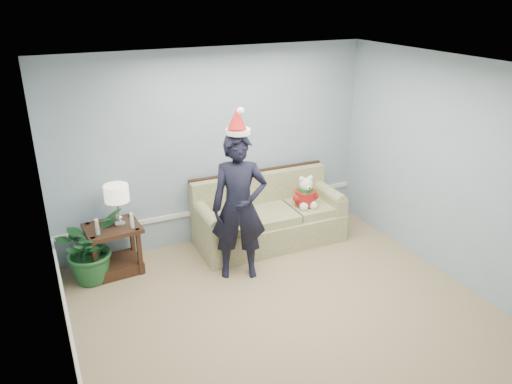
{
  "coord_description": "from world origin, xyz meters",
  "views": [
    {
      "loc": [
        -2.29,
        -3.67,
        3.41
      ],
      "look_at": [
        0.18,
        1.55,
        1.02
      ],
      "focal_mm": 35.0,
      "sensor_mm": 36.0,
      "label": 1
    }
  ],
  "objects_px": {
    "sofa": "(268,218)",
    "table_lamp": "(117,195)",
    "man": "(239,207)",
    "houseplant": "(89,247)",
    "teddy_bear": "(306,196)",
    "side_table": "(115,254)"
  },
  "relations": [
    {
      "from": "houseplant",
      "to": "teddy_bear",
      "type": "height_order",
      "value": "teddy_bear"
    },
    {
      "from": "houseplant",
      "to": "man",
      "type": "height_order",
      "value": "man"
    },
    {
      "from": "houseplant",
      "to": "side_table",
      "type": "bearing_deg",
      "value": 10.89
    },
    {
      "from": "sofa",
      "to": "houseplant",
      "type": "distance_m",
      "value": 2.45
    },
    {
      "from": "man",
      "to": "sofa",
      "type": "bearing_deg",
      "value": 62.89
    },
    {
      "from": "man",
      "to": "houseplant",
      "type": "bearing_deg",
      "value": 178.82
    },
    {
      "from": "sofa",
      "to": "side_table",
      "type": "relative_size",
      "value": 2.97
    },
    {
      "from": "table_lamp",
      "to": "houseplant",
      "type": "distance_m",
      "value": 0.73
    },
    {
      "from": "side_table",
      "to": "man",
      "type": "bearing_deg",
      "value": -27.5
    },
    {
      "from": "sofa",
      "to": "teddy_bear",
      "type": "distance_m",
      "value": 0.63
    },
    {
      "from": "sofa",
      "to": "houseplant",
      "type": "relative_size",
      "value": 2.32
    },
    {
      "from": "sofa",
      "to": "table_lamp",
      "type": "xyz_separation_m",
      "value": [
        -2.04,
        0.07,
        0.71
      ]
    },
    {
      "from": "teddy_bear",
      "to": "man",
      "type": "bearing_deg",
      "value": -152.18
    },
    {
      "from": "side_table",
      "to": "table_lamp",
      "type": "distance_m",
      "value": 0.81
    },
    {
      "from": "houseplant",
      "to": "man",
      "type": "distance_m",
      "value": 1.91
    },
    {
      "from": "houseplant",
      "to": "man",
      "type": "bearing_deg",
      "value": -21.47
    },
    {
      "from": "man",
      "to": "teddy_bear",
      "type": "bearing_deg",
      "value": 41.88
    },
    {
      "from": "sofa",
      "to": "teddy_bear",
      "type": "height_order",
      "value": "same"
    },
    {
      "from": "houseplant",
      "to": "teddy_bear",
      "type": "xyz_separation_m",
      "value": [
        2.95,
        -0.19,
        0.23
      ]
    },
    {
      "from": "table_lamp",
      "to": "sofa",
      "type": "bearing_deg",
      "value": -1.85
    },
    {
      "from": "sofa",
      "to": "side_table",
      "type": "height_order",
      "value": "sofa"
    },
    {
      "from": "table_lamp",
      "to": "side_table",
      "type": "bearing_deg",
      "value": 177.62
    }
  ]
}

